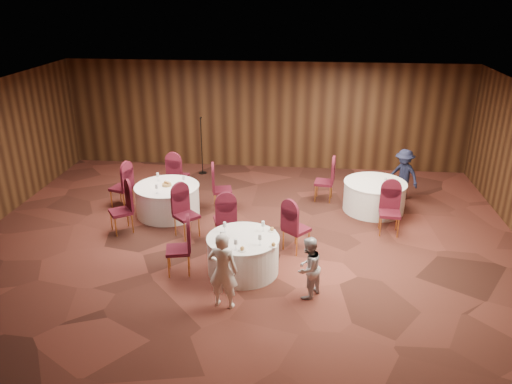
# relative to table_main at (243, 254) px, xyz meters

# --- Properties ---
(ground) EXTENTS (12.00, 12.00, 0.00)m
(ground) POSITION_rel_table_main_xyz_m (-0.09, 1.24, -0.38)
(ground) COLOR black
(ground) RESTS_ON ground
(room_shell) EXTENTS (12.00, 12.00, 12.00)m
(room_shell) POSITION_rel_table_main_xyz_m (-0.09, 1.24, 1.59)
(room_shell) COLOR silver
(room_shell) RESTS_ON ground
(table_main) EXTENTS (1.40, 1.40, 0.74)m
(table_main) POSITION_rel_table_main_xyz_m (0.00, 0.00, 0.00)
(table_main) COLOR silver
(table_main) RESTS_ON ground
(table_left) EXTENTS (1.56, 1.56, 0.74)m
(table_left) POSITION_rel_table_main_xyz_m (-2.17, 2.48, 0.00)
(table_left) COLOR silver
(table_left) RESTS_ON ground
(table_right) EXTENTS (1.53, 1.53, 0.74)m
(table_right) POSITION_rel_table_main_xyz_m (2.87, 3.22, 0.00)
(table_right) COLOR silver
(table_right) RESTS_ON ground
(chairs_main) EXTENTS (2.92, 2.05, 1.00)m
(chairs_main) POSITION_rel_table_main_xyz_m (-0.26, 0.69, 0.12)
(chairs_main) COLOR #3E0C18
(chairs_main) RESTS_ON ground
(chairs_left) EXTENTS (3.19, 3.13, 1.00)m
(chairs_left) POSITION_rel_table_main_xyz_m (-2.19, 2.48, 0.12)
(chairs_left) COLOR #3E0C18
(chairs_left) RESTS_ON ground
(chairs_right) EXTENTS (1.99, 2.35, 1.00)m
(chairs_right) POSITION_rel_table_main_xyz_m (2.35, 2.85, 0.12)
(chairs_right) COLOR #3E0C18
(chairs_right) RESTS_ON ground
(tabletop_main) EXTENTS (1.10, 0.99, 0.22)m
(tabletop_main) POSITION_rel_table_main_xyz_m (0.16, -0.12, 0.47)
(tabletop_main) COLOR silver
(tabletop_main) RESTS_ON table_main
(tabletop_left) EXTENTS (0.76, 0.84, 0.22)m
(tabletop_left) POSITION_rel_table_main_xyz_m (-2.17, 2.48, 0.45)
(tabletop_left) COLOR silver
(tabletop_left) RESTS_ON table_left
(tabletop_right) EXTENTS (0.08, 0.08, 0.22)m
(tabletop_right) POSITION_rel_table_main_xyz_m (3.07, 2.98, 0.52)
(tabletop_right) COLOR silver
(tabletop_right) RESTS_ON table_right
(mic_stand) EXTENTS (0.24, 0.24, 1.71)m
(mic_stand) POSITION_rel_table_main_xyz_m (-1.91, 5.42, 0.13)
(mic_stand) COLOR black
(mic_stand) RESTS_ON ground
(woman_a) EXTENTS (0.57, 0.42, 1.42)m
(woman_a) POSITION_rel_table_main_xyz_m (-0.19, -1.17, 0.34)
(woman_a) COLOR white
(woman_a) RESTS_ON ground
(woman_b) EXTENTS (0.67, 0.71, 1.17)m
(woman_b) POSITION_rel_table_main_xyz_m (1.25, -0.73, 0.21)
(woman_b) COLOR #BBBBC0
(woman_b) RESTS_ON ground
(man_c) EXTENTS (0.98, 0.96, 1.35)m
(man_c) POSITION_rel_table_main_xyz_m (3.68, 4.02, 0.30)
(man_c) COLOR black
(man_c) RESTS_ON ground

